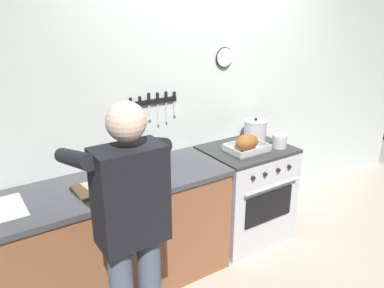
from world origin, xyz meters
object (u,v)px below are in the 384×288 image
object	(u,v)px
saucepan	(279,141)
person_cook	(131,224)
bottle_hot_sauce	(115,168)
bottle_olive_oil	(133,160)
roasting_pan	(247,144)
stove	(245,193)
bottle_vinegar	(159,152)
cutting_board	(101,187)
stock_pot	(255,130)

from	to	relation	value
saucepan	person_cook	bearing A→B (deg)	-162.84
saucepan	bottle_hot_sauce	distance (m)	1.50
saucepan	bottle_olive_oil	size ratio (longest dim) A/B	0.46
person_cook	bottle_olive_oil	size ratio (longest dim) A/B	5.86
roasting_pan	bottle_hot_sauce	distance (m)	1.18
stove	bottle_vinegar	xyz separation A→B (m)	(-0.82, 0.13, 0.54)
cutting_board	bottle_vinegar	world-z (taller)	bottle_vinegar
stock_pot	bottle_vinegar	world-z (taller)	stock_pot
stove	roasting_pan	world-z (taller)	roasting_pan
bottle_hot_sauce	bottle_olive_oil	xyz separation A→B (m)	(0.14, -0.02, 0.04)
roasting_pan	stock_pot	xyz separation A→B (m)	(0.27, 0.20, 0.03)
stock_pot	saucepan	bearing A→B (deg)	-80.77
person_cook	stock_pot	xyz separation A→B (m)	(1.65, 0.80, 0.04)
saucepan	bottle_vinegar	distance (m)	1.11
cutting_board	stove	bearing A→B (deg)	2.06
stock_pot	cutting_board	distance (m)	1.60
bottle_hot_sauce	bottle_olive_oil	distance (m)	0.15
bottle_olive_oil	stove	bearing A→B (deg)	-2.49
person_cook	saucepan	world-z (taller)	person_cook
person_cook	bottle_hot_sauce	bearing A→B (deg)	-7.10
stock_pot	bottle_vinegar	distance (m)	1.03
person_cook	cutting_board	xyz separation A→B (m)	(0.06, 0.62, -0.04)
stock_pot	bottle_hot_sauce	distance (m)	1.44
person_cook	cutting_board	distance (m)	0.62
person_cook	stove	bearing A→B (deg)	-56.26
roasting_pan	saucepan	bearing A→B (deg)	-13.70
bottle_hot_sauce	bottle_olive_oil	bearing A→B (deg)	-6.94
stove	bottle_hot_sauce	distance (m)	1.35
roasting_pan	bottle_vinegar	size ratio (longest dim) A/B	1.63
bottle_hot_sauce	roasting_pan	bearing A→B (deg)	-6.33
roasting_pan	saucepan	distance (m)	0.33
saucepan	bottle_vinegar	world-z (taller)	bottle_vinegar
person_cook	bottle_hot_sauce	xyz separation A→B (m)	(0.21, 0.73, 0.03)
stock_pot	saucepan	xyz separation A→B (m)	(0.04, -0.27, -0.04)
cutting_board	bottle_vinegar	bearing A→B (deg)	17.93
bottle_hot_sauce	bottle_olive_oil	world-z (taller)	bottle_olive_oil
saucepan	bottle_olive_oil	xyz separation A→B (m)	(-1.34, 0.19, 0.06)
person_cook	saucepan	bearing A→B (deg)	-63.82
stove	stock_pot	bearing A→B (deg)	32.62
person_cook	bottle_vinegar	size ratio (longest dim) A/B	7.67
person_cook	bottle_olive_oil	distance (m)	0.80
stove	stock_pot	size ratio (longest dim) A/B	4.14
saucepan	bottle_vinegar	bearing A→B (deg)	165.63
stock_pot	bottle_olive_oil	bearing A→B (deg)	-176.30
stock_pot	bottle_olive_oil	xyz separation A→B (m)	(-1.30, -0.08, 0.02)
bottle_vinegar	bottle_olive_oil	xyz separation A→B (m)	(-0.27, -0.08, 0.03)
bottle_olive_oil	roasting_pan	bearing A→B (deg)	-6.25
stove	bottle_hot_sauce	xyz separation A→B (m)	(-1.24, 0.06, 0.53)
roasting_pan	stock_pot	distance (m)	0.34
bottle_olive_oil	stock_pot	bearing A→B (deg)	3.70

